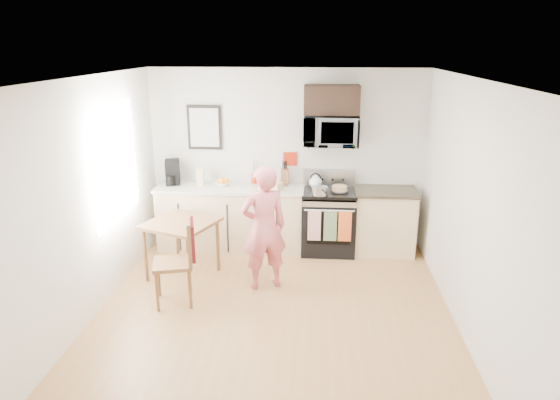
# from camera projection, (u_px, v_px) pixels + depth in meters

# --- Properties ---
(floor) EXTENTS (4.60, 4.60, 0.00)m
(floor) POSITION_uv_depth(u_px,v_px,m) (273.00, 319.00, 5.53)
(floor) COLOR #B07944
(floor) RESTS_ON ground
(back_wall) EXTENTS (4.00, 0.04, 2.60)m
(back_wall) POSITION_uv_depth(u_px,v_px,m) (287.00, 159.00, 7.33)
(back_wall) COLOR silver
(back_wall) RESTS_ON floor
(front_wall) EXTENTS (4.00, 0.04, 2.60)m
(front_wall) POSITION_uv_depth(u_px,v_px,m) (237.00, 330.00, 2.96)
(front_wall) COLOR silver
(front_wall) RESTS_ON floor
(left_wall) EXTENTS (0.04, 4.60, 2.60)m
(left_wall) POSITION_uv_depth(u_px,v_px,m) (85.00, 203.00, 5.29)
(left_wall) COLOR silver
(left_wall) RESTS_ON floor
(right_wall) EXTENTS (0.04, 4.60, 2.60)m
(right_wall) POSITION_uv_depth(u_px,v_px,m) (471.00, 213.00, 5.00)
(right_wall) COLOR silver
(right_wall) RESTS_ON floor
(ceiling) EXTENTS (4.00, 4.60, 0.04)m
(ceiling) POSITION_uv_depth(u_px,v_px,m) (272.00, 79.00, 4.75)
(ceiling) COLOR silver
(ceiling) RESTS_ON back_wall
(window) EXTENTS (0.06, 1.40, 1.50)m
(window) POSITION_uv_depth(u_px,v_px,m) (115.00, 163.00, 5.97)
(window) COLOR silver
(window) RESTS_ON left_wall
(cabinet_left) EXTENTS (2.10, 0.60, 0.90)m
(cabinet_left) POSITION_uv_depth(u_px,v_px,m) (231.00, 218.00, 7.36)
(cabinet_left) COLOR #D5B888
(cabinet_left) RESTS_ON floor
(countertop_left) EXTENTS (2.14, 0.64, 0.04)m
(countertop_left) POSITION_uv_depth(u_px,v_px,m) (230.00, 188.00, 7.22)
(countertop_left) COLOR beige
(countertop_left) RESTS_ON cabinet_left
(cabinet_right) EXTENTS (0.84, 0.60, 0.90)m
(cabinet_right) POSITION_uv_depth(u_px,v_px,m) (384.00, 222.00, 7.20)
(cabinet_right) COLOR #D5B888
(cabinet_right) RESTS_ON floor
(countertop_right) EXTENTS (0.88, 0.64, 0.04)m
(countertop_right) POSITION_uv_depth(u_px,v_px,m) (386.00, 191.00, 7.06)
(countertop_right) COLOR black
(countertop_right) RESTS_ON cabinet_right
(range) EXTENTS (0.76, 0.70, 1.16)m
(range) POSITION_uv_depth(u_px,v_px,m) (328.00, 222.00, 7.24)
(range) COLOR black
(range) RESTS_ON floor
(microwave) EXTENTS (0.76, 0.51, 0.42)m
(microwave) POSITION_uv_depth(u_px,v_px,m) (331.00, 131.00, 6.94)
(microwave) COLOR #ACACB0
(microwave) RESTS_ON back_wall
(upper_cabinet) EXTENTS (0.76, 0.35, 0.40)m
(upper_cabinet) POSITION_uv_depth(u_px,v_px,m) (332.00, 100.00, 6.85)
(upper_cabinet) COLOR black
(upper_cabinet) RESTS_ON back_wall
(wall_art) EXTENTS (0.50, 0.04, 0.65)m
(wall_art) POSITION_uv_depth(u_px,v_px,m) (205.00, 127.00, 7.26)
(wall_art) COLOR black
(wall_art) RESTS_ON back_wall
(wall_trivet) EXTENTS (0.20, 0.02, 0.20)m
(wall_trivet) POSITION_uv_depth(u_px,v_px,m) (290.00, 159.00, 7.31)
(wall_trivet) COLOR #B7260F
(wall_trivet) RESTS_ON back_wall
(person) EXTENTS (0.67, 0.56, 1.56)m
(person) POSITION_uv_depth(u_px,v_px,m) (264.00, 228.00, 6.05)
(person) COLOR #BB3349
(person) RESTS_ON floor
(dining_table) EXTENTS (0.90, 0.90, 0.75)m
(dining_table) POSITION_uv_depth(u_px,v_px,m) (181.00, 228.00, 6.38)
(dining_table) COLOR brown
(dining_table) RESTS_ON floor
(chair) EXTENTS (0.57, 0.53, 1.02)m
(chair) POSITION_uv_depth(u_px,v_px,m) (185.00, 249.00, 5.72)
(chair) COLOR brown
(chair) RESTS_ON floor
(knife_block) EXTENTS (0.11, 0.16, 0.24)m
(knife_block) POSITION_uv_depth(u_px,v_px,m) (285.00, 177.00, 7.28)
(knife_block) COLOR brown
(knife_block) RESTS_ON countertop_left
(utensil_crock) EXTENTS (0.12, 0.12, 0.35)m
(utensil_crock) POSITION_uv_depth(u_px,v_px,m) (255.00, 174.00, 7.35)
(utensil_crock) COLOR #B7260F
(utensil_crock) RESTS_ON countertop_left
(fruit_bowl) EXTENTS (0.31, 0.31, 0.11)m
(fruit_bowl) POSITION_uv_depth(u_px,v_px,m) (223.00, 182.00, 7.26)
(fruit_bowl) COLOR white
(fruit_bowl) RESTS_ON countertop_left
(milk_carton) EXTENTS (0.11, 0.11, 0.26)m
(milk_carton) POSITION_uv_depth(u_px,v_px,m) (200.00, 176.00, 7.26)
(milk_carton) COLOR tan
(milk_carton) RESTS_ON countertop_left
(coffee_maker) EXTENTS (0.25, 0.32, 0.36)m
(coffee_maker) POSITION_uv_depth(u_px,v_px,m) (172.00, 173.00, 7.30)
(coffee_maker) COLOR black
(coffee_maker) RESTS_ON countertop_left
(bread_bag) EXTENTS (0.36, 0.29, 0.12)m
(bread_bag) POSITION_uv_depth(u_px,v_px,m) (271.00, 186.00, 7.05)
(bread_bag) COLOR tan
(bread_bag) RESTS_ON countertop_left
(cake) EXTENTS (0.26, 0.26, 0.09)m
(cake) POSITION_uv_depth(u_px,v_px,m) (340.00, 189.00, 7.01)
(cake) COLOR black
(cake) RESTS_ON range
(kettle) EXTENTS (0.18, 0.18, 0.23)m
(kettle) POSITION_uv_depth(u_px,v_px,m) (316.00, 182.00, 7.14)
(kettle) COLOR white
(kettle) RESTS_ON range
(pot) EXTENTS (0.22, 0.37, 0.11)m
(pot) POSITION_uv_depth(u_px,v_px,m) (320.00, 191.00, 6.86)
(pot) COLOR #ACACB0
(pot) RESTS_ON range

